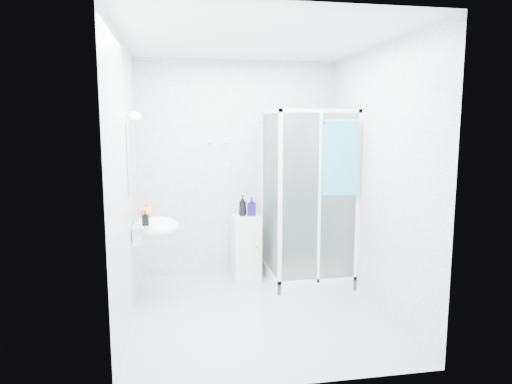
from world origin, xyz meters
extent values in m
cube|color=white|center=(0.00, 0.00, 1.30)|extent=(2.40, 2.60, 2.60)
cube|color=#B3B5B8|center=(0.00, 0.00, 0.00)|extent=(2.40, 2.60, 0.01)
cube|color=white|center=(0.00, 0.00, 2.60)|extent=(2.40, 2.60, 0.01)
cube|color=white|center=(0.75, 0.85, 0.06)|extent=(0.90, 0.90, 0.12)
cube|color=white|center=(0.32, 0.85, 1.98)|extent=(0.04, 0.90, 0.04)
cube|color=white|center=(0.75, 0.42, 1.98)|extent=(0.90, 0.04, 0.04)
cube|color=white|center=(0.32, 0.42, 1.00)|extent=(0.04, 0.04, 2.00)
cube|color=white|center=(0.31, 0.85, 1.04)|extent=(0.02, 0.82, 1.84)
cube|color=white|center=(0.75, 0.41, 1.04)|extent=(0.82, 0.02, 1.84)
cube|color=white|center=(0.75, 0.42, 1.04)|extent=(0.03, 0.04, 1.84)
cylinder|color=silver|center=(0.75, 1.24, 1.35)|extent=(0.02, 0.02, 1.00)
cylinder|color=silver|center=(0.75, 1.21, 1.82)|extent=(0.09, 0.05, 0.09)
cylinder|color=silver|center=(0.80, 1.27, 1.05)|extent=(0.12, 0.04, 0.12)
cylinder|color=silver|center=(1.03, 0.38, 1.78)|extent=(0.03, 0.05, 0.03)
cube|color=white|center=(-1.14, 0.45, 0.75)|extent=(0.10, 0.40, 0.18)
ellipsoid|color=white|center=(-0.96, 0.45, 0.80)|extent=(0.46, 0.56, 0.20)
cube|color=white|center=(-1.08, 0.45, 0.85)|extent=(0.16, 0.50, 0.02)
cylinder|color=silver|center=(-1.14, 0.45, 0.93)|extent=(0.04, 0.04, 0.16)
cylinder|color=silver|center=(-1.09, 0.45, 0.99)|extent=(0.12, 0.02, 0.02)
cube|color=white|center=(-1.19, 0.45, 1.50)|extent=(0.02, 0.60, 0.70)
cylinder|color=silver|center=(-1.17, 0.29, 1.92)|extent=(0.05, 0.04, 0.04)
sphere|color=white|center=(-1.13, 0.29, 1.92)|extent=(0.08, 0.08, 0.08)
cylinder|color=silver|center=(-1.17, 0.61, 1.92)|extent=(0.05, 0.04, 0.04)
sphere|color=white|center=(-1.13, 0.61, 1.92)|extent=(0.08, 0.08, 0.08)
cylinder|color=silver|center=(-0.35, 1.27, 1.62)|extent=(0.02, 0.04, 0.02)
sphere|color=silver|center=(-0.35, 1.25, 1.62)|extent=(0.03, 0.03, 0.03)
cylinder|color=silver|center=(-0.15, 1.27, 1.62)|extent=(0.02, 0.04, 0.02)
sphere|color=silver|center=(-0.15, 1.25, 1.62)|extent=(0.03, 0.03, 0.03)
cube|color=white|center=(0.06, 1.06, 0.38)|extent=(0.32, 0.32, 0.76)
cube|color=white|center=(0.06, 0.90, 0.38)|extent=(0.28, 0.02, 0.65)
sphere|color=orange|center=(0.16, 0.89, 0.42)|extent=(0.03, 0.03, 0.03)
cube|color=teal|center=(0.96, 0.36, 1.48)|extent=(0.37, 0.04, 0.77)
cylinder|color=teal|center=(0.96, 0.36, 1.86)|extent=(0.37, 0.05, 0.05)
imported|color=black|center=(0.01, 1.06, 0.89)|extent=(0.12, 0.12, 0.24)
imported|color=#0D1051|center=(0.12, 1.06, 0.87)|extent=(0.12, 0.12, 0.22)
imported|color=orange|center=(-1.07, 0.59, 0.95)|extent=(0.14, 0.14, 0.17)
imported|color=black|center=(-1.06, 0.26, 0.94)|extent=(0.07, 0.07, 0.15)
camera|label=1|loc=(-0.76, -4.21, 1.82)|focal=32.00mm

